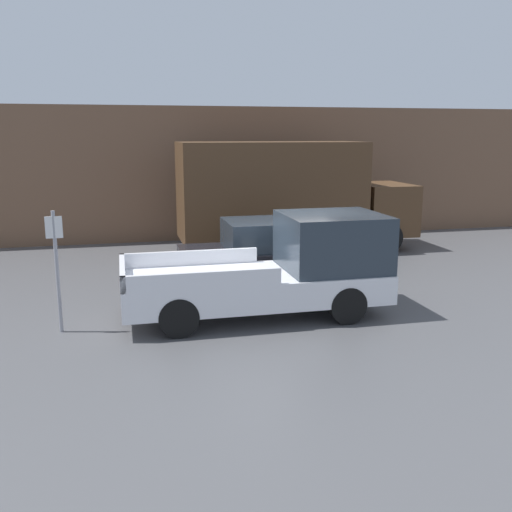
% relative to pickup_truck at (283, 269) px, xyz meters
% --- Properties ---
extents(ground_plane, '(60.00, 60.00, 0.00)m').
position_rel_pickup_truck_xyz_m(ground_plane, '(0.40, 0.90, -0.95)').
color(ground_plane, '#4C4C4F').
extents(building_wall, '(28.00, 0.15, 4.57)m').
position_rel_pickup_truck_xyz_m(building_wall, '(0.40, 8.82, 1.34)').
color(building_wall, brown).
rests_on(building_wall, ground).
extents(pickup_truck, '(5.31, 2.07, 2.05)m').
position_rel_pickup_truck_xyz_m(pickup_truck, '(0.00, 0.00, 0.00)').
color(pickup_truck, silver).
rests_on(pickup_truck, ground).
extents(car, '(4.40, 2.00, 1.56)m').
position_rel_pickup_truck_xyz_m(car, '(0.42, 2.63, -0.16)').
color(car, black).
rests_on(car, ground).
extents(delivery_truck, '(7.40, 2.39, 3.41)m').
position_rel_pickup_truck_xyz_m(delivery_truck, '(1.88, 6.20, 0.86)').
color(delivery_truck, '#4C331E').
rests_on(delivery_truck, ground).
extents(parking_sign, '(0.30, 0.07, 2.30)m').
position_rel_pickup_truck_xyz_m(parking_sign, '(-4.38, -0.14, 0.35)').
color(parking_sign, gray).
rests_on(parking_sign, ground).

